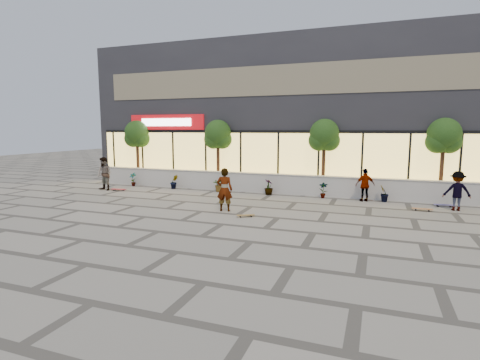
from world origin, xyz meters
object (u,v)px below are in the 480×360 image
(tree_midwest, at_px, (218,136))
(skater_center, at_px, (225,190))
(skateboard_center, at_px, (246,215))
(tree_east, at_px, (444,138))
(skateboard_right_near, at_px, (422,209))
(skater_left, at_px, (104,174))
(skateboard_right_far, at_px, (444,205))
(skater_right_far, at_px, (457,191))
(skateboard_left, at_px, (119,189))
(tree_mideast, at_px, (324,137))
(skater_right_near, at_px, (365,185))
(tree_west, at_px, (137,136))

(tree_midwest, bearing_deg, skater_center, -64.00)
(tree_midwest, relative_size, skateboard_center, 5.66)
(tree_east, height_order, skateboard_right_near, tree_east)
(skateboard_right_near, bearing_deg, skater_left, -175.04)
(skater_center, bearing_deg, skateboard_right_near, -171.19)
(tree_midwest, xyz_separation_m, skateboard_center, (3.93, -6.34, -2.91))
(skateboard_right_far, bearing_deg, tree_east, 84.44)
(skater_right_far, distance_m, skateboard_left, 16.58)
(tree_midwest, distance_m, skateboard_center, 8.01)
(tree_midwest, distance_m, tree_mideast, 6.00)
(tree_east, bearing_deg, skateboard_center, -140.03)
(tree_east, xyz_separation_m, skateboard_left, (-16.22, -2.96, -2.90))
(tree_east, distance_m, skateboard_right_far, 3.27)
(tree_mideast, relative_size, skateboard_center, 5.66)
(skateboard_left, distance_m, skateboard_right_near, 15.22)
(tree_midwest, xyz_separation_m, skater_right_far, (11.83, -2.16, -2.16))
(skater_center, bearing_deg, skater_left, -28.80)
(skateboard_center, bearing_deg, skater_center, 116.85)
(tree_midwest, height_order, skater_right_near, tree_midwest)
(skater_right_near, xyz_separation_m, skateboard_left, (-12.87, -1.56, -0.69))
(skater_center, height_order, skater_right_near, skater_center)
(tree_midwest, height_order, tree_east, same)
(tree_east, xyz_separation_m, skater_right_far, (0.33, -2.16, -2.16))
(tree_west, distance_m, skateboard_right_near, 16.49)
(tree_mideast, relative_size, skater_center, 2.17)
(skater_right_far, bearing_deg, tree_midwest, -12.80)
(tree_east, relative_size, skateboard_left, 4.41)
(skater_right_near, relative_size, skateboard_right_near, 1.91)
(tree_mideast, bearing_deg, tree_midwest, 180.00)
(tree_east, relative_size, skater_right_far, 2.36)
(tree_mideast, height_order, skater_left, tree_mideast)
(tree_west, height_order, skateboard_center, tree_west)
(skateboard_center, distance_m, skateboard_right_near, 7.50)
(tree_east, height_order, skater_right_far, tree_east)
(tree_east, relative_size, skater_left, 2.12)
(tree_midwest, bearing_deg, skateboard_left, -147.92)
(tree_west, bearing_deg, skater_right_far, -7.11)
(skater_left, relative_size, skateboard_right_near, 2.27)
(tree_west, relative_size, skateboard_right_far, 4.61)
(skater_right_near, relative_size, skateboard_right_far, 1.83)
(tree_mideast, bearing_deg, skateboard_center, -108.06)
(tree_mideast, bearing_deg, tree_east, 0.00)
(tree_mideast, bearing_deg, skater_right_far, -20.36)
(skater_left, bearing_deg, tree_west, 100.79)
(tree_mideast, bearing_deg, skater_left, -165.10)
(skateboard_center, bearing_deg, skater_right_far, -4.16)
(skateboard_right_near, bearing_deg, tree_mideast, 152.49)
(tree_west, height_order, skateboard_left, tree_west)
(tree_midwest, relative_size, tree_east, 1.00)
(tree_midwest, bearing_deg, skater_right_near, -9.75)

